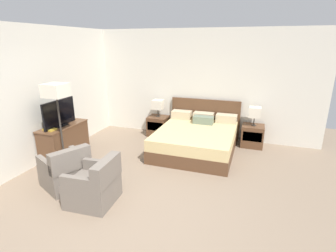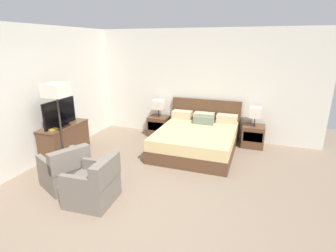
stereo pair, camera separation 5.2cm
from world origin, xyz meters
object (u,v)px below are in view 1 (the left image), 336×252
object	(u,v)px
table_lamp_right	(255,112)
floor_lamp	(56,96)
tv	(59,114)
nightstand_right	(252,136)
armchair_companion	(95,186)
book_red_cover	(50,129)
dresser	(64,140)
bed	(197,138)
table_lamp_left	(158,105)
nightstand_left	(158,126)
armchair_by_window	(66,171)

from	to	relation	value
table_lamp_right	floor_lamp	distance (m)	4.30
tv	nightstand_right	bearing A→B (deg)	27.52
tv	armchair_companion	world-z (taller)	tv
tv	book_red_cover	size ratio (longest dim) A/B	3.88
dresser	floor_lamp	world-z (taller)	floor_lamp
bed	table_lamp_left	bearing A→B (deg)	150.13
table_lamp_right	dresser	bearing A→B (deg)	-153.05
nightstand_left	nightstand_right	xyz separation A→B (m)	(2.44, 0.00, 0.00)
armchair_by_window	armchair_companion	xyz separation A→B (m)	(0.74, -0.25, 0.00)
nightstand_right	armchair_companion	bearing A→B (deg)	-124.57
nightstand_left	book_red_cover	distance (m)	2.77
nightstand_right	armchair_companion	world-z (taller)	armchair_companion
nightstand_right	tv	world-z (taller)	tv
bed	armchair_by_window	bearing A→B (deg)	-127.52
nightstand_right	armchair_by_window	distance (m)	4.24
nightstand_right	armchair_by_window	bearing A→B (deg)	-134.84
nightstand_right	bed	bearing A→B (deg)	-150.16
nightstand_right	table_lamp_right	size ratio (longest dim) A/B	1.16
bed	book_red_cover	size ratio (longest dim) A/B	8.70
armchair_companion	bed	bearing A→B (deg)	68.13
table_lamp_left	floor_lamp	world-z (taller)	floor_lamp
nightstand_left	book_red_cover	world-z (taller)	book_red_cover
nightstand_right	armchair_companion	distance (m)	3.95
dresser	armchair_companion	bearing A→B (deg)	-38.43
nightstand_right	dresser	bearing A→B (deg)	-153.07
bed	nightstand_right	size ratio (longest dim) A/B	3.90
table_lamp_left	book_red_cover	bearing A→B (deg)	-122.08
nightstand_right	tv	distance (m)	4.42
nightstand_right	tv	bearing A→B (deg)	-152.48
table_lamp_left	dresser	xyz separation A→B (m)	(-1.43, -1.97, -0.47)
table_lamp_right	book_red_cover	world-z (taller)	table_lamp_right
armchair_companion	tv	bearing A→B (deg)	142.61
tv	book_red_cover	distance (m)	0.39
floor_lamp	table_lamp_left	bearing A→B (deg)	67.42
table_lamp_right	armchair_by_window	xyz separation A→B (m)	(-2.99, -3.01, -0.56)
nightstand_left	armchair_by_window	world-z (taller)	armchair_by_window
tv	nightstand_left	bearing A→B (deg)	54.61
tv	armchair_companion	size ratio (longest dim) A/B	1.19
book_red_cover	armchair_companion	world-z (taller)	armchair_companion
armchair_companion	floor_lamp	size ratio (longest dim) A/B	0.45
floor_lamp	bed	bearing A→B (deg)	38.31
armchair_by_window	tv	bearing A→B (deg)	131.59
nightstand_right	armchair_by_window	xyz separation A→B (m)	(-2.99, -3.00, 0.02)
nightstand_left	table_lamp_left	bearing A→B (deg)	90.00
bed	table_lamp_right	bearing A→B (deg)	29.89
table_lamp_right	bed	bearing A→B (deg)	-150.11
nightstand_right	table_lamp_left	xyz separation A→B (m)	(-2.44, 0.00, 0.58)
dresser	floor_lamp	bearing A→B (deg)	-51.45
nightstand_right	floor_lamp	world-z (taller)	floor_lamp
nightstand_right	table_lamp_left	distance (m)	2.50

